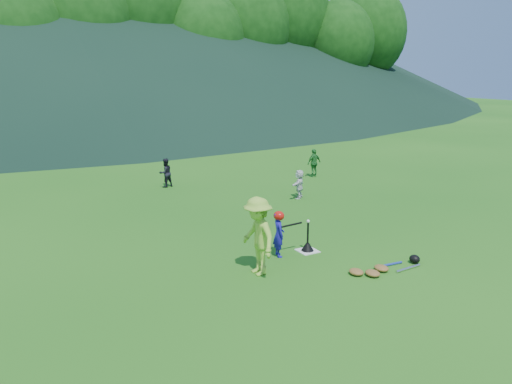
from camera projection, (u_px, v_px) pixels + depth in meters
The scene contains 13 objects.
ground at pixel (307, 251), 11.73m from camera, with size 120.00×120.00×0.00m, color #1B5914.
home_plate at pixel (307, 251), 11.73m from camera, with size 0.45×0.45×0.02m, color silver.
baseball at pixel (308, 221), 11.55m from camera, with size 0.08×0.08×0.08m, color white.
batter_child at pixel (279, 234), 11.31m from camera, with size 0.38×0.25×1.04m, color #1C169A.
adult_coach at pixel (258, 236), 10.25m from camera, with size 1.07×0.61×1.65m, color #92C73A.
fielder_b at pixel (166, 173), 18.04m from camera, with size 0.51×0.40×1.05m, color black.
fielder_c at pixel (314, 163), 19.80m from camera, with size 0.65×0.27×1.12m, color #23742B.
fielder_d at pixel (299, 184), 16.47m from camera, with size 0.89×0.28×0.96m, color silver.
batting_tee at pixel (308, 246), 11.70m from camera, with size 0.30×0.30×0.68m.
batter_gear at pixel (280, 217), 11.22m from camera, with size 0.73×0.26×0.40m.
equipment_pile at pixel (382, 268), 10.55m from camera, with size 1.80×0.56×0.19m.
outfield_fence at pixel (82, 120), 35.35m from camera, with size 70.07×0.08×1.33m.
tree_line at pixel (63, 16), 38.62m from camera, with size 70.04×11.40×14.82m.
Camera 1 is at (-6.41, -9.09, 4.15)m, focal length 35.00 mm.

